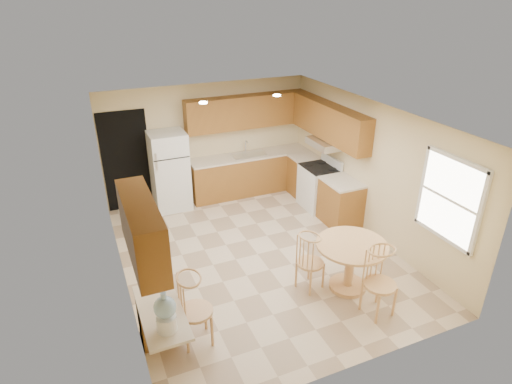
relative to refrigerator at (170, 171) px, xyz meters
name	(u,v)px	position (x,y,z in m)	size (l,w,h in m)	color
floor	(258,254)	(0.95, -2.40, -0.83)	(5.50, 5.50, 0.00)	beige
ceiling	(258,116)	(0.95, -2.40, 1.67)	(4.50, 5.50, 0.02)	white
wall_back	(208,141)	(0.95, 0.35, 0.42)	(4.50, 0.02, 2.50)	beige
wall_front	(356,287)	(0.95, -5.15, 0.42)	(4.50, 0.02, 2.50)	beige
wall_left	(116,216)	(-1.30, -2.40, 0.42)	(0.02, 5.50, 2.50)	beige
wall_right	(370,170)	(3.20, -2.40, 0.42)	(0.02, 5.50, 2.50)	beige
doorway	(126,161)	(-0.80, 0.34, 0.22)	(0.90, 0.02, 2.10)	black
base_cab_back	(250,174)	(1.83, 0.05, -0.39)	(2.75, 0.60, 0.87)	#976126
counter_back	(250,155)	(1.83, 0.05, 0.06)	(2.75, 0.63, 0.04)	beige
base_cab_right_a	(304,176)	(2.90, -0.54, -0.39)	(0.60, 0.59, 0.87)	#976126
counter_right_a	(305,157)	(2.90, -0.54, 0.06)	(0.63, 0.59, 0.04)	beige
base_cab_right_b	(340,203)	(2.90, -2.00, -0.39)	(0.60, 0.80, 0.87)	#976126
counter_right_b	(342,182)	(2.90, -2.00, 0.06)	(0.63, 0.80, 0.04)	beige
upper_cab_back	(247,112)	(1.83, 0.19, 1.02)	(2.75, 0.33, 0.70)	#976126
upper_cab_right	(329,122)	(3.04, -1.19, 1.02)	(0.33, 2.42, 0.70)	#976126
upper_cab_left	(142,230)	(-1.13, -4.00, 1.02)	(0.33, 1.40, 0.70)	#976126
sink	(249,154)	(1.80, 0.05, 0.08)	(0.78, 0.44, 0.01)	silver
range_hood	(325,143)	(2.95, -1.22, 0.59)	(0.50, 0.76, 0.14)	silver
desk_pedestal	(158,317)	(-1.05, -3.72, -0.47)	(0.48, 0.42, 0.72)	#976126
desk_top	(161,312)	(-1.05, -4.10, -0.08)	(0.50, 1.20, 0.04)	beige
window	(450,199)	(3.18, -4.25, 0.67)	(0.06, 1.12, 1.30)	white
can_light_a	(203,103)	(0.45, -1.20, 1.66)	(0.14, 0.14, 0.02)	white
can_light_b	(277,95)	(1.85, -1.20, 1.66)	(0.14, 0.14, 0.02)	white
refrigerator	(170,171)	(0.00, 0.00, 0.00)	(0.73, 0.71, 1.66)	white
stove	(319,186)	(2.88, -1.22, -0.36)	(0.65, 0.76, 1.09)	white
dining_table	(350,259)	(1.88, -3.81, -0.31)	(1.08, 1.08, 0.80)	#E1AC70
chair_table_a	(314,259)	(1.33, -3.65, -0.26)	(0.42, 0.54, 0.94)	#E1AC70
chair_table_b	(386,281)	(1.93, -4.55, -0.20)	(0.46, 0.46, 1.04)	#E1AC70
chair_desk	(197,308)	(-0.60, -4.06, -0.20)	(0.45, 0.59, 1.03)	#E1AC70
water_crock	(166,313)	(-1.05, -4.45, 0.17)	(0.25, 0.25, 0.52)	white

